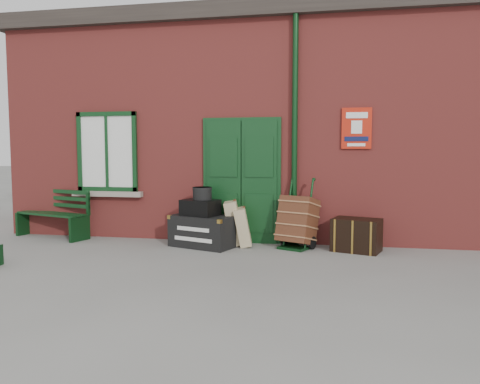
% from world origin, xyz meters
% --- Properties ---
extents(ground, '(80.00, 80.00, 0.00)m').
position_xyz_m(ground, '(0.00, 0.00, 0.00)').
color(ground, gray).
rests_on(ground, ground).
extents(station_building, '(10.30, 4.30, 4.36)m').
position_xyz_m(station_building, '(-0.00, 3.49, 2.16)').
color(station_building, '#AC3D37').
rests_on(station_building, ground).
extents(bench, '(1.60, 0.91, 0.95)m').
position_xyz_m(bench, '(-3.95, 1.32, 0.48)').
color(bench, '#0E3416').
rests_on(bench, ground).
extents(houdini_trunk, '(1.23, 0.93, 0.55)m').
position_xyz_m(houdini_trunk, '(-0.89, 0.97, 0.27)').
color(houdini_trunk, black).
rests_on(houdini_trunk, ground).
extents(strongbox, '(0.71, 0.61, 0.27)m').
position_xyz_m(strongbox, '(-0.94, 0.97, 0.68)').
color(strongbox, black).
rests_on(strongbox, houdini_trunk).
extents(hatbox, '(0.42, 0.42, 0.22)m').
position_xyz_m(hatbox, '(-0.91, 1.00, 0.93)').
color(hatbox, black).
rests_on(hatbox, strongbox).
extents(suitcase_back, '(0.43, 0.59, 0.79)m').
position_xyz_m(suitcase_back, '(-0.40, 1.25, 0.39)').
color(suitcase_back, tan).
rests_on(suitcase_back, ground).
extents(suitcase_front, '(0.40, 0.54, 0.68)m').
position_xyz_m(suitcase_front, '(-0.22, 1.16, 0.34)').
color(suitcase_front, tan).
rests_on(suitcase_front, ground).
extents(porter_trolley, '(0.77, 0.80, 1.18)m').
position_xyz_m(porter_trolley, '(0.73, 1.17, 0.46)').
color(porter_trolley, black).
rests_on(porter_trolley, ground).
extents(dark_trunk, '(0.87, 0.71, 0.55)m').
position_xyz_m(dark_trunk, '(1.72, 1.08, 0.27)').
color(dark_trunk, black).
rests_on(dark_trunk, ground).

